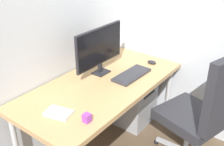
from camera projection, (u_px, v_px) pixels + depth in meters
name	position (u px, v px, depth m)	size (l,w,h in m)	color
ground_plane	(103.00, 146.00, 2.59)	(8.00, 8.00, 0.00)	brown
desk	(102.00, 88.00, 2.30)	(1.54, 0.75, 0.70)	tan
office_chair	(203.00, 110.00, 2.15)	(0.59, 0.64, 1.09)	black
filing_cabinet	(130.00, 97.00, 2.87)	(0.40, 0.46, 0.57)	#9EA0A5
monitor	(100.00, 47.00, 2.34)	(0.58, 0.12, 0.43)	black
keyboard	(132.00, 75.00, 2.39)	(0.40, 0.18, 0.03)	#333338
mouse	(152.00, 62.00, 2.62)	(0.05, 0.09, 0.03)	black
pen_holder	(114.00, 50.00, 2.80)	(0.07, 0.07, 0.16)	gray
notebook	(59.00, 113.00, 1.86)	(0.12, 0.19, 0.02)	silver
desk_clamp_accessory	(87.00, 118.00, 1.78)	(0.05, 0.05, 0.06)	purple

